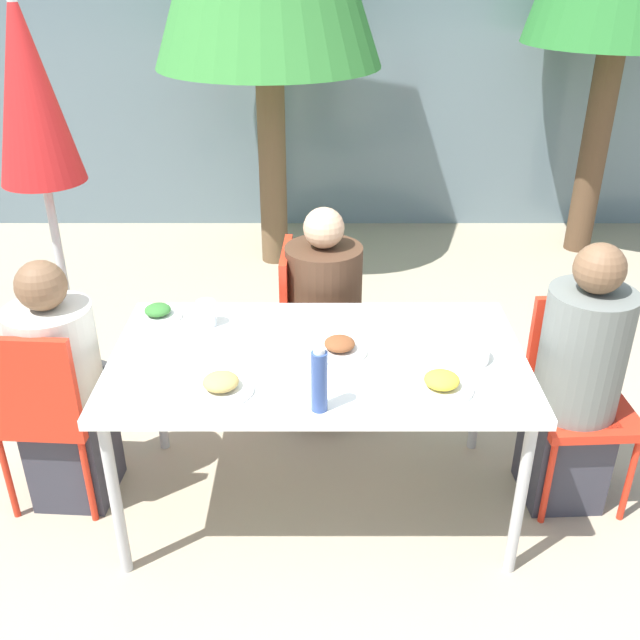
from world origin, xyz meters
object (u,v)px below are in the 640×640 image
chair_right (581,385)px  closed_umbrella (34,104)px  chair_far (310,317)px  bottle (321,380)px  person_right (578,388)px  person_left (65,393)px  chair_left (45,404)px  salad_bowl (466,353)px  drinking_cup (208,313)px  person_far (326,323)px

chair_right → closed_umbrella: (-2.41, 0.81, 0.99)m
chair_far → bottle: 1.17m
person_right → closed_umbrella: bearing=-23.6°
person_left → person_right: bearing=3.3°
chair_left → bottle: (1.12, -0.36, 0.35)m
chair_right → bottle: bottle is taller
closed_umbrella → salad_bowl: size_ratio=10.60×
person_right → bottle: (-1.05, -0.42, 0.31)m
person_right → person_left: bearing=-3.3°
chair_right → person_right: 0.10m
chair_right → drinking_cup: chair_right is taller
chair_left → bottle: 1.22m
chair_far → closed_umbrella: (-1.26, 0.20, 0.99)m
person_far → drinking_cup: size_ratio=10.20×
chair_left → person_right: 2.16m
chair_left → chair_right: size_ratio=1.00×
salad_bowl → closed_umbrella: bearing=152.4°
chair_left → bottle: size_ratio=3.62×
person_left → salad_bowl: size_ratio=5.77×
person_far → bottle: 1.12m
chair_far → closed_umbrella: bearing=-96.9°
chair_left → person_far: person_far is taller
person_right → person_far: person_right is taller
chair_left → salad_bowl: chair_left is taller
person_left → bottle: bearing=-18.8°
person_left → chair_right: person_left is taller
chair_left → person_left: person_left is taller
person_right → person_far: bearing=-34.8°
chair_right → chair_far: bearing=-30.8°
bottle → chair_right: bearing=24.8°
chair_left → salad_bowl: 1.69m
person_right → closed_umbrella: size_ratio=0.58×
chair_right → person_far: bearing=-30.3°
chair_left → drinking_cup: 0.75m
person_left → drinking_cup: size_ratio=10.25×
person_right → bottle: bearing=19.2°
closed_umbrella → bottle: size_ratio=8.38×
chair_right → drinking_cup: (-1.56, 0.10, 0.28)m
chair_left → person_left: bearing=58.0°
chair_left → chair_far: bearing=39.2°
closed_umbrella → drinking_cup: bearing=-39.9°
salad_bowl → person_far: bearing=126.4°
chair_left → salad_bowl: (1.67, -0.02, 0.26)m
person_left → chair_right: 2.16m
chair_far → drinking_cup: chair_far is taller
person_right → person_far: 1.21m
chair_right → bottle: 1.25m
chair_far → closed_umbrella: size_ratio=0.43×
person_far → closed_umbrella: 1.69m
chair_right → person_far: size_ratio=0.80×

